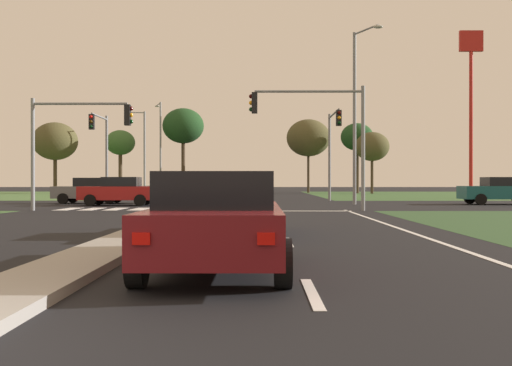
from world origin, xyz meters
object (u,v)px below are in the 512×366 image
(treeline_second, at_px, (120,143))
(car_maroon_eighth, at_px, (218,220))
(car_white_second, at_px, (193,188))
(traffic_signal_near_left, at_px, (71,133))
(car_grey_sixth, at_px, (91,190))
(traffic_signal_near_right, at_px, (321,124))
(treeline_fourth, at_px, (308,138))
(car_teal_third, at_px, (500,190))
(treeline_sixth, at_px, (357,138))
(traffic_signal_far_left, at_px, (101,142))
(street_lamp_third, at_px, (143,148))
(car_black_near, at_px, (183,190))
(treeline_near, at_px, (55,141))
(street_lamp_fourth, at_px, (160,143))
(treeline_fifth, at_px, (372,147))
(treeline_third, at_px, (183,126))
(car_navy_fourth, at_px, (236,204))
(street_lamp_second, at_px, (357,108))
(traffic_signal_far_right, at_px, (333,139))
(car_red_seventh, at_px, (120,191))
(fastfood_pole_sign, at_px, (471,78))
(pedestrian_at_median, at_px, (222,182))

(treeline_second, bearing_deg, car_maroon_eighth, -75.39)
(car_white_second, height_order, traffic_signal_near_left, traffic_signal_near_left)
(car_grey_sixth, xyz_separation_m, traffic_signal_near_right, (13.04, -8.65, 3.19))
(treeline_fourth, bearing_deg, car_teal_third, -76.22)
(treeline_fourth, xyz_separation_m, treeline_sixth, (5.18, -2.65, -0.17))
(traffic_signal_far_left, relative_size, treeline_fourth, 0.68)
(car_maroon_eighth, relative_size, traffic_signal_near_right, 0.81)
(street_lamp_third, xyz_separation_m, treeline_fourth, (16.98, 11.16, 1.79))
(car_black_near, distance_m, treeline_sixth, 34.13)
(treeline_second, bearing_deg, treeline_near, -174.00)
(street_lamp_fourth, bearing_deg, car_maroon_eighth, -79.62)
(car_grey_sixth, bearing_deg, treeline_fifth, -38.29)
(traffic_signal_near_left, height_order, treeline_third, treeline_third)
(street_lamp_fourth, relative_size, treeline_fourth, 1.21)
(car_navy_fourth, relative_size, traffic_signal_near_right, 0.77)
(street_lamp_second, distance_m, treeline_near, 43.11)
(car_maroon_eighth, height_order, treeline_second, treeline_second)
(traffic_signal_near_left, height_order, treeline_fourth, treeline_fourth)
(traffic_signal_near_right, relative_size, treeline_second, 0.80)
(traffic_signal_near_right, xyz_separation_m, traffic_signal_far_right, (1.93, 11.40, 0.11))
(traffic_signal_near_left, distance_m, street_lamp_fourth, 39.96)
(street_lamp_second, bearing_deg, traffic_signal_near_right, -111.53)
(car_red_seventh, height_order, street_lamp_fourth, street_lamp_fourth)
(traffic_signal_near_right, distance_m, street_lamp_second, 7.72)
(car_maroon_eighth, relative_size, treeline_second, 0.65)
(car_maroon_eighth, relative_size, traffic_signal_far_left, 0.80)
(treeline_fourth, bearing_deg, treeline_second, -176.10)
(car_teal_third, distance_m, traffic_signal_far_right, 10.60)
(car_teal_third, height_order, fastfood_pole_sign, fastfood_pole_sign)
(traffic_signal_far_left, height_order, traffic_signal_near_right, traffic_signal_far_left)
(car_red_seventh, height_order, treeline_sixth, treeline_sixth)
(car_grey_sixth, height_order, fastfood_pole_sign, fastfood_pole_sign)
(car_red_seventh, xyz_separation_m, treeline_fifth, (19.88, 31.32, 4.25))
(traffic_signal_far_left, distance_m, treeline_second, 28.78)
(treeline_near, height_order, treeline_second, treeline_near)
(traffic_signal_far_right, xyz_separation_m, fastfood_pole_sign, (11.56, 7.36, 5.25))
(treeline_fourth, bearing_deg, traffic_signal_near_left, -108.98)
(car_grey_sixth, height_order, treeline_third, treeline_third)
(car_white_second, xyz_separation_m, car_maroon_eighth, (4.68, -38.10, -0.01))
(car_grey_sixth, height_order, street_lamp_second, street_lamp_second)
(traffic_signal_near_left, bearing_deg, car_maroon_eighth, -66.30)
(car_teal_third, bearing_deg, treeline_sixth, 5.80)
(street_lamp_third, relative_size, treeline_second, 1.14)
(car_grey_sixth, distance_m, treeline_near, 33.58)
(car_navy_fourth, height_order, street_lamp_fourth, street_lamp_fourth)
(treeline_second, bearing_deg, traffic_signal_far_left, -79.19)
(traffic_signal_far_left, height_order, pedestrian_at_median, traffic_signal_far_left)
(car_black_near, distance_m, traffic_signal_far_left, 7.15)
(car_navy_fourth, distance_m, treeline_second, 54.52)
(street_lamp_fourth, bearing_deg, car_black_near, -78.01)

